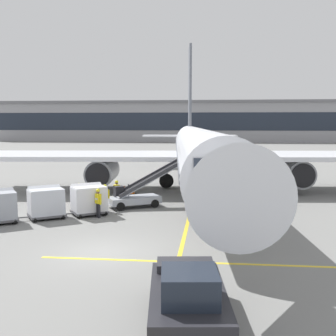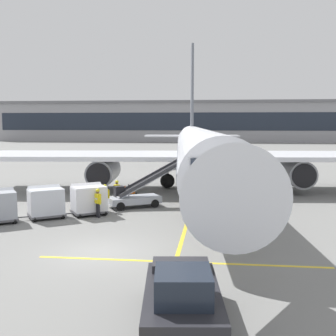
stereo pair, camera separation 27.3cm
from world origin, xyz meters
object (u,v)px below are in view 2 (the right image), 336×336
object	(u,v)px
belt_loader	(138,194)
baggage_cart_second	(46,201)
ground_crew_by_loader	(105,196)
safety_cone_nose_mark	(132,190)
baggage_cart_lead	(89,199)
safety_cone_engine_keepout	(127,190)
safety_cone_wingtip	(125,189)
pushback_tug	(182,297)
ground_crew_wingwalker	(79,194)
ground_crew_marshaller	(117,191)
parked_airplane	(199,150)
ground_crew_by_carts	(98,201)

from	to	relation	value
belt_loader	baggage_cart_second	distance (m)	6.18
ground_crew_by_loader	safety_cone_nose_mark	world-z (taller)	ground_crew_by_loader
baggage_cart_lead	safety_cone_engine_keepout	distance (m)	7.52
belt_loader	safety_cone_wingtip	xyz separation A→B (m)	(-2.00, 5.19, -0.56)
pushback_tug	baggage_cart_second	bearing A→B (deg)	126.51
ground_crew_wingwalker	safety_cone_wingtip	xyz separation A→B (m)	(1.58, 6.53, -0.68)
baggage_cart_lead	ground_crew_marshaller	bearing A→B (deg)	70.56
pushback_tug	ground_crew_by_loader	bearing A→B (deg)	112.79
belt_loader	safety_cone_nose_mark	world-z (taller)	belt_loader
safety_cone_nose_mark	safety_cone_engine_keepout	bearing A→B (deg)	-150.47
parked_airplane	baggage_cart_lead	xyz separation A→B (m)	(-6.31, -10.25, -2.35)
baggage_cart_lead	safety_cone_engine_keepout	size ratio (longest dim) A/B	4.09
baggage_cart_second	ground_crew_marshaller	xyz separation A→B (m)	(3.29, 4.20, -0.00)
ground_crew_by_carts	ground_crew_wingwalker	size ratio (longest dim) A/B	1.00
ground_crew_marshaller	ground_crew_wingwalker	distance (m)	2.65
ground_crew_by_loader	safety_cone_nose_mark	xyz separation A→B (m)	(0.44, 6.58, -0.65)
baggage_cart_lead	safety_cone_wingtip	size ratio (longest dim) A/B	4.10
baggage_cart_lead	ground_crew_by_carts	world-z (taller)	baggage_cart_lead
baggage_cart_second	safety_cone_engine_keepout	xyz separation A→B (m)	(3.07, 8.64, -0.68)
parked_airplane	belt_loader	xyz separation A→B (m)	(-3.77, -7.52, -2.47)
pushback_tug	ground_crew_marshaller	bearing A→B (deg)	109.38
baggage_cart_second	ground_crew_wingwalker	bearing A→B (deg)	65.48
ground_crew_marshaller	parked_airplane	bearing A→B (deg)	54.08
baggage_cart_lead	ground_crew_marshaller	world-z (taller)	baggage_cart_lead
safety_cone_wingtip	ground_crew_by_carts	bearing A→B (deg)	-88.32
baggage_cart_second	safety_cone_nose_mark	xyz separation A→B (m)	(3.42, 8.84, -0.65)
baggage_cart_lead	safety_cone_nose_mark	xyz separation A→B (m)	(1.19, 7.64, -0.65)
baggage_cart_lead	baggage_cart_second	bearing A→B (deg)	-151.75
pushback_tug	ground_crew_by_carts	world-z (taller)	pushback_tug
ground_crew_wingwalker	pushback_tug	bearing A→B (deg)	-62.01
baggage_cart_lead	safety_cone_nose_mark	size ratio (longest dim) A/B	3.80
ground_crew_marshaller	safety_cone_nose_mark	world-z (taller)	ground_crew_marshaller
baggage_cart_lead	ground_crew_by_carts	distance (m)	1.06
baggage_cart_second	safety_cone_engine_keepout	bearing A→B (deg)	70.44
parked_airplane	ground_crew_marshaller	world-z (taller)	parked_airplane
ground_crew_wingwalker	safety_cone_wingtip	world-z (taller)	ground_crew_wingwalker
ground_crew_marshaller	safety_cone_wingtip	size ratio (longest dim) A/B	2.64
safety_cone_engine_keepout	safety_cone_nose_mark	xyz separation A→B (m)	(0.35, 0.20, 0.03)
safety_cone_wingtip	ground_crew_marshaller	bearing A→B (deg)	-83.91
ground_crew_marshaller	safety_cone_engine_keepout	bearing A→B (deg)	92.90
belt_loader	baggage_cart_lead	xyz separation A→B (m)	(-2.54, -2.73, 0.12)
pushback_tug	safety_cone_nose_mark	distance (m)	21.88
baggage_cart_second	pushback_tug	distance (m)	15.29
baggage_cart_lead	baggage_cart_second	distance (m)	2.54
safety_cone_wingtip	safety_cone_engine_keepout	bearing A→B (deg)	-58.25
ground_crew_by_carts	pushback_tug	bearing A→B (deg)	-64.58
baggage_cart_second	safety_cone_wingtip	world-z (taller)	baggage_cart_second
belt_loader	safety_cone_wingtip	world-z (taller)	belt_loader
ground_crew_by_loader	ground_crew_by_carts	size ratio (longest dim) A/B	1.00
baggage_cart_second	parked_airplane	bearing A→B (deg)	53.27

